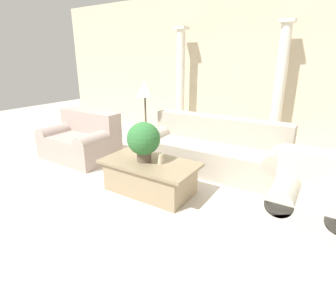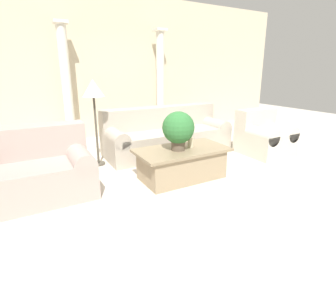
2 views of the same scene
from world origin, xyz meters
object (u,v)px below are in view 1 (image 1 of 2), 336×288
sofa_long (213,149)px  loveseat (82,139)px  coffee_table (150,176)px  floor_lamp (145,93)px  potted_plant (144,140)px  armchair (312,200)px

sofa_long → loveseat: size_ratio=1.80×
sofa_long → coffee_table: size_ratio=1.78×
coffee_table → floor_lamp: bearing=128.7°
sofa_long → potted_plant: size_ratio=4.32×
coffee_table → floor_lamp: floor_lamp is taller
loveseat → armchair: size_ratio=1.57×
coffee_table → potted_plant: 0.53m
sofa_long → loveseat: 2.44m
coffee_table → loveseat: bearing=167.3°
coffee_table → potted_plant: size_ratio=2.42×
sofa_long → loveseat: same height
coffee_table → floor_lamp: size_ratio=0.95×
potted_plant → armchair: size_ratio=0.66×
potted_plant → coffee_table: bearing=15.4°
sofa_long → floor_lamp: (-1.35, -0.08, 0.85)m
sofa_long → coffee_table: bearing=-108.7°
sofa_long → armchair: sofa_long is taller
armchair → coffee_table: bearing=-172.6°
sofa_long → potted_plant: (-0.50, -1.26, 0.42)m
potted_plant → floor_lamp: size_ratio=0.39×
potted_plant → armchair: 2.11m
sofa_long → coffee_table: sofa_long is taller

